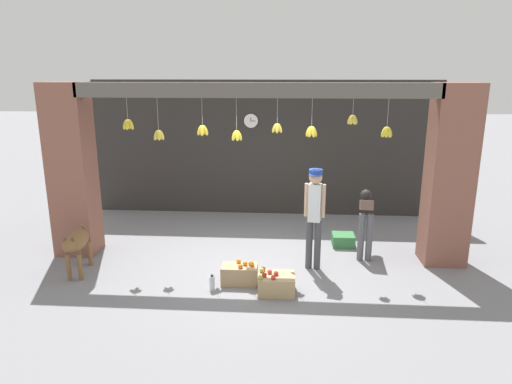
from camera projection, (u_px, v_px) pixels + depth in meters
ground_plane at (254, 263)px, 7.91m from camera, size 60.00×60.00×0.00m
shop_back_wall at (264, 148)px, 10.37m from camera, size 7.78×0.12×3.04m
shop_pillar_left at (72, 171)px, 8.03m from camera, size 0.70×0.60×3.04m
shop_pillar_right at (449, 176)px, 7.59m from camera, size 0.70×0.60×3.04m
storefront_awning at (256, 93)px, 7.29m from camera, size 5.88×0.27×0.95m
dog at (77, 243)px, 7.34m from camera, size 0.40×1.07×0.78m
shopkeeper at (314, 211)px, 7.43m from camera, size 0.34×0.29×1.70m
worker_stooping at (366, 216)px, 8.06m from camera, size 0.31×0.85×1.11m
fruit_crate_oranges at (240, 274)px, 7.11m from camera, size 0.55×0.33×0.36m
fruit_crate_apples at (276, 283)px, 6.81m from camera, size 0.54×0.44×0.35m
produce_box_green at (343, 240)px, 8.67m from camera, size 0.41×0.39×0.22m
water_bottle at (212, 283)px, 6.88m from camera, size 0.08×0.08×0.25m
wall_clock at (251, 121)px, 10.15m from camera, size 0.33×0.03×0.33m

